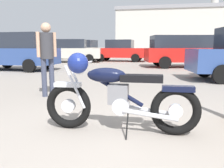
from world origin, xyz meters
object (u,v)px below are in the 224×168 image
(blue_hatchback_right, at_px, (72,51))
(silver_sedan_mid, at_px, (79,49))
(bystander, at_px, (47,52))
(pale_sedan_back, at_px, (187,50))
(white_estate_far, at_px, (18,51))
(vintage_motorcycle, at_px, (116,96))
(dark_sedan_left, at_px, (120,51))

(blue_hatchback_right, xyz_separation_m, silver_sedan_mid, (-0.94, 4.56, 0.10))
(bystander, distance_m, pale_sedan_back, 9.50)
(pale_sedan_back, bearing_deg, blue_hatchback_right, 148.83)
(white_estate_far, distance_m, blue_hatchback_right, 6.11)
(white_estate_far, relative_size, silver_sedan_mid, 0.81)
(vintage_motorcycle, height_order, silver_sedan_mid, silver_sedan_mid)
(bystander, height_order, blue_hatchback_right, blue_hatchback_right)
(pale_sedan_back, xyz_separation_m, blue_hatchback_right, (-7.71, 2.95, -0.10))
(bystander, bearing_deg, white_estate_far, 170.86)
(vintage_motorcycle, xyz_separation_m, white_estate_far, (-5.97, 7.36, 0.43))
(blue_hatchback_right, height_order, silver_sedan_mid, silver_sedan_mid)
(silver_sedan_mid, bearing_deg, dark_sedan_left, -22.37)
(vintage_motorcycle, distance_m, silver_sedan_mid, 19.09)
(blue_hatchback_right, bearing_deg, white_estate_far, 75.05)
(silver_sedan_mid, bearing_deg, blue_hatchback_right, -67.08)
(vintage_motorcycle, distance_m, bystander, 2.78)
(white_estate_far, bearing_deg, dark_sedan_left, -112.98)
(vintage_motorcycle, height_order, pale_sedan_back, pale_sedan_back)
(vintage_motorcycle, bearing_deg, blue_hatchback_right, -67.82)
(pale_sedan_back, xyz_separation_m, dark_sedan_left, (-4.40, 4.68, -0.10))
(silver_sedan_mid, bearing_deg, vintage_motorcycle, -59.32)
(pale_sedan_back, distance_m, silver_sedan_mid, 11.46)
(bystander, xyz_separation_m, silver_sedan_mid, (-4.45, 16.03, -0.08))
(vintage_motorcycle, height_order, blue_hatchback_right, blue_hatchback_right)
(vintage_motorcycle, xyz_separation_m, dark_sedan_left, (-2.08, 15.17, 0.34))
(white_estate_far, distance_m, silver_sedan_mid, 10.65)
(vintage_motorcycle, distance_m, dark_sedan_left, 15.32)
(vintage_motorcycle, bearing_deg, white_estate_far, -50.65)
(bystander, relative_size, pale_sedan_back, 0.34)
(bystander, bearing_deg, pale_sedan_back, 107.42)
(white_estate_far, bearing_deg, blue_hatchback_right, -91.90)
(bystander, xyz_separation_m, dark_sedan_left, (-0.19, 13.20, -0.18))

